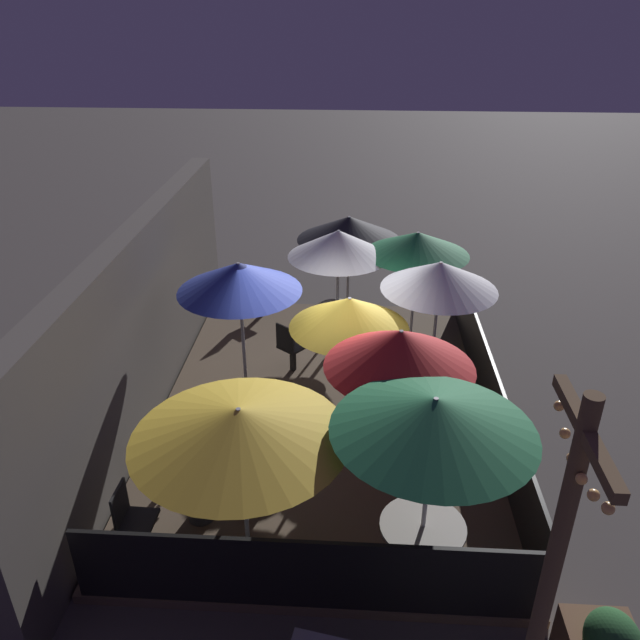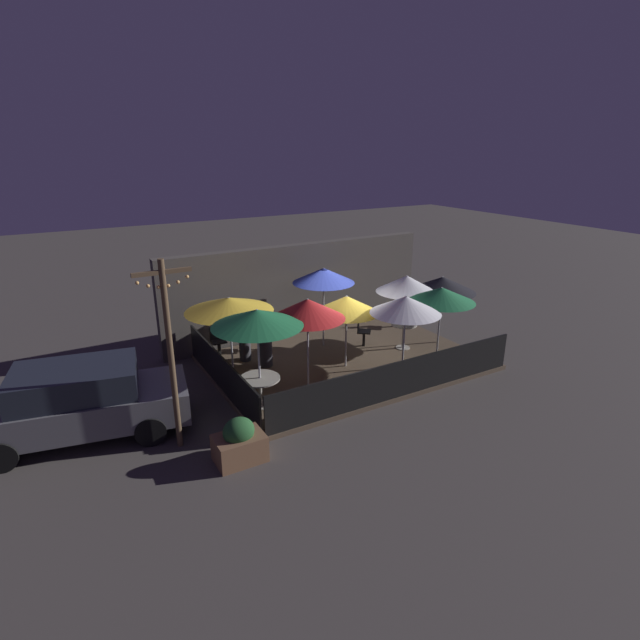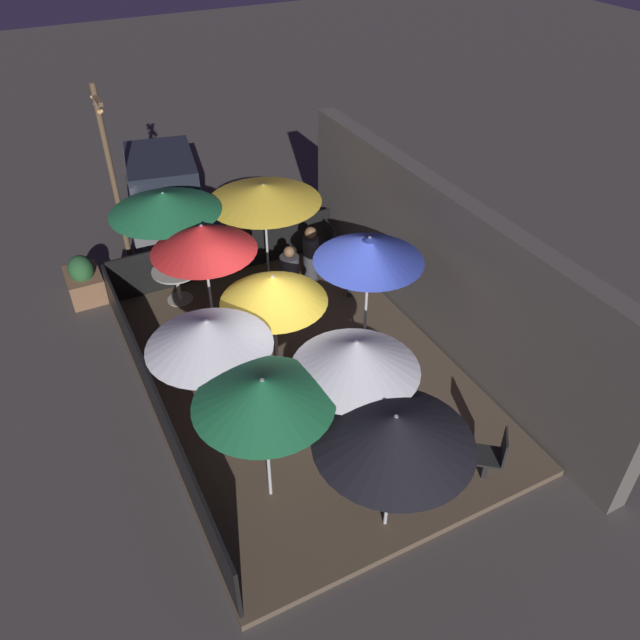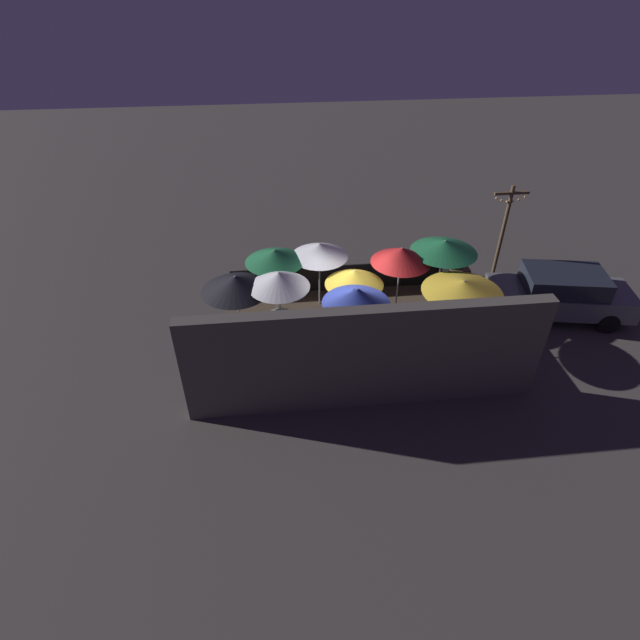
% 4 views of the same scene
% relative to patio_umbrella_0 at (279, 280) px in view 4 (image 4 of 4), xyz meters
% --- Properties ---
extents(ground_plane, '(60.00, 60.00, 0.00)m').
position_rel_patio_umbrella_0_xyz_m(ground_plane, '(-2.02, 0.12, -2.13)').
color(ground_plane, '#423D3A').
extents(patio_deck, '(7.43, 5.15, 0.12)m').
position_rel_patio_umbrella_0_xyz_m(patio_deck, '(-2.02, 0.12, -2.07)').
color(patio_deck, brown).
rests_on(patio_deck, ground_plane).
extents(building_wall, '(9.03, 0.36, 3.01)m').
position_rel_patio_umbrella_0_xyz_m(building_wall, '(-2.02, 2.92, -0.63)').
color(building_wall, '#4C4742').
rests_on(building_wall, ground_plane).
extents(fence_front, '(7.23, 0.05, 0.95)m').
position_rel_patio_umbrella_0_xyz_m(fence_front, '(-2.02, -2.41, -1.54)').
color(fence_front, black).
rests_on(fence_front, patio_deck).
extents(fence_side_left, '(0.05, 4.95, 0.95)m').
position_rel_patio_umbrella_0_xyz_m(fence_side_left, '(-5.69, 0.12, -1.54)').
color(fence_side_left, black).
rests_on(fence_side_left, patio_deck).
extents(patio_umbrella_0, '(1.77, 1.77, 2.26)m').
position_rel_patio_umbrella_0_xyz_m(patio_umbrella_0, '(0.00, 0.00, 0.00)').
color(patio_umbrella_0, '#B2B2B7').
rests_on(patio_umbrella_0, patio_deck).
extents(patio_umbrella_1, '(2.08, 2.08, 2.39)m').
position_rel_patio_umbrella_0_xyz_m(patio_umbrella_1, '(-5.16, -1.12, 0.17)').
color(patio_umbrella_1, '#B2B2B7').
rests_on(patio_umbrella_1, patio_deck).
extents(patio_umbrella_2, '(2.02, 2.02, 2.10)m').
position_rel_patio_umbrella_0_xyz_m(patio_umbrella_2, '(1.25, -0.17, -0.15)').
color(patio_umbrella_2, '#B2B2B7').
rests_on(patio_umbrella_2, patio_deck).
extents(patio_umbrella_3, '(1.84, 1.84, 2.35)m').
position_rel_patio_umbrella_0_xyz_m(patio_umbrella_3, '(-3.75, -0.87, 0.09)').
color(patio_umbrella_3, '#B2B2B7').
rests_on(patio_umbrella_3, patio_deck).
extents(patio_umbrella_4, '(1.84, 1.84, 2.44)m').
position_rel_patio_umbrella_0_xyz_m(patio_umbrella_4, '(-2.00, 1.37, 0.20)').
color(patio_umbrella_4, '#B2B2B7').
rests_on(patio_umbrella_4, patio_deck).
extents(patio_umbrella_5, '(2.29, 2.29, 2.15)m').
position_rel_patio_umbrella_0_xyz_m(patio_umbrella_5, '(-5.12, 0.83, -0.05)').
color(patio_umbrella_5, '#B2B2B7').
rests_on(patio_umbrella_5, patio_deck).
extents(patio_umbrella_6, '(1.75, 1.75, 2.04)m').
position_rel_patio_umbrella_0_xyz_m(patio_umbrella_6, '(-2.22, -0.24, -0.22)').
color(patio_umbrella_6, '#B2B2B7').
rests_on(patio_umbrella_6, patio_deck).
extents(patio_umbrella_7, '(1.84, 1.84, 2.23)m').
position_rel_patio_umbrella_0_xyz_m(patio_umbrella_7, '(0.08, -1.37, 0.01)').
color(patio_umbrella_7, '#B2B2B7').
rests_on(patio_umbrella_7, patio_deck).
extents(patio_umbrella_8, '(1.81, 1.81, 2.25)m').
position_rel_patio_umbrella_0_xyz_m(patio_umbrella_8, '(-1.33, -1.60, 0.01)').
color(patio_umbrella_8, '#B2B2B7').
rests_on(patio_umbrella_8, patio_deck).
extents(dining_table_0, '(0.77, 0.77, 0.77)m').
position_rel_patio_umbrella_0_xyz_m(dining_table_0, '(0.00, -0.00, -1.41)').
color(dining_table_0, '#9E998E').
rests_on(dining_table_0, patio_deck).
extents(dining_table_1, '(0.95, 0.95, 0.72)m').
position_rel_patio_umbrella_0_xyz_m(dining_table_1, '(-5.16, -1.12, -1.44)').
color(dining_table_1, '#9E998E').
rests_on(dining_table_1, patio_deck).
extents(patio_chair_0, '(0.41, 0.41, 0.94)m').
position_rel_patio_umbrella_0_xyz_m(patio_chair_0, '(-5.06, 2.17, -1.50)').
color(patio_chair_0, black).
rests_on(patio_chair_0, patio_deck).
extents(patio_chair_1, '(0.56, 0.56, 0.93)m').
position_rel_patio_umbrella_0_xyz_m(patio_chair_1, '(-0.99, 0.77, -1.51)').
color(patio_chair_1, black).
rests_on(patio_chair_1, patio_deck).
extents(patio_chair_2, '(0.56, 0.56, 0.91)m').
position_rel_patio_umbrella_0_xyz_m(patio_chair_2, '(1.28, 1.60, -1.52)').
color(patio_chair_2, black).
rests_on(patio_chair_2, patio_deck).
extents(patio_chair_3, '(0.53, 0.53, 0.93)m').
position_rel_patio_umbrella_0_xyz_m(patio_chair_3, '(-3.67, 2.08, -1.51)').
color(patio_chair_3, black).
rests_on(patio_chair_3, patio_deck).
extents(patron_0, '(0.36, 0.36, 1.33)m').
position_rel_patio_umbrella_0_xyz_m(patron_0, '(-4.49, 1.54, -1.40)').
color(patron_0, '#333338').
rests_on(patron_0, patio_deck).
extents(patron_1, '(0.42, 0.42, 1.24)m').
position_rel_patio_umbrella_0_xyz_m(patron_1, '(-4.13, 0.90, -1.46)').
color(patron_1, '#333338').
rests_on(patron_1, patio_deck).
extents(planter_box, '(0.98, 0.68, 0.95)m').
position_rel_patio_umbrella_0_xyz_m(planter_box, '(-6.33, -2.77, -1.73)').
color(planter_box, brown).
rests_on(planter_box, ground_plane).
extents(light_post, '(1.10, 0.12, 3.98)m').
position_rel_patio_umbrella_0_xyz_m(light_post, '(-7.23, -1.65, 0.08)').
color(light_post, brown).
rests_on(light_post, ground_plane).
extents(parked_car_0, '(4.65, 2.48, 1.62)m').
position_rel_patio_umbrella_0_xyz_m(parked_car_0, '(-8.94, -0.29, -1.29)').
color(parked_car_0, '#5B5B60').
rests_on(parked_car_0, ground_plane).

